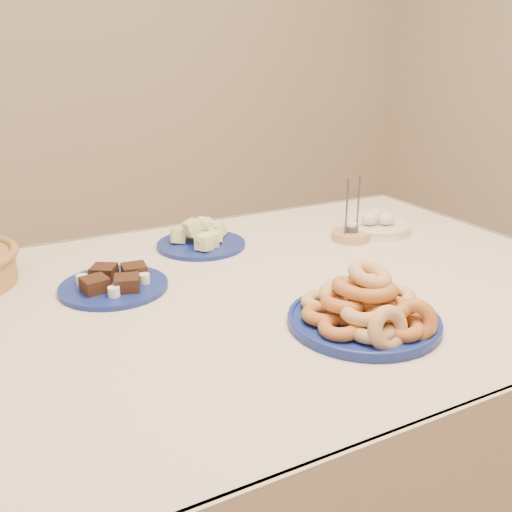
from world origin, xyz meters
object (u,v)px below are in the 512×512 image
brownie_plate (114,283)px  candle_holder (351,234)px  melon_plate (201,239)px  dining_table (246,332)px  egg_bowl (376,225)px  donut_platter (366,309)px

brownie_plate → candle_holder: bearing=2.9°
melon_plate → candle_holder: size_ratio=1.71×
dining_table → egg_bowl: bearing=21.0°
dining_table → donut_platter: 0.33m
brownie_plate → donut_platter: bearing=-46.3°
dining_table → candle_holder: candle_holder is taller
donut_platter → egg_bowl: (0.40, 0.47, -0.02)m
dining_table → donut_platter: bearing=-63.5°
dining_table → brownie_plate: brownie_plate is taller
dining_table → donut_platter: (0.13, -0.26, 0.14)m
melon_plate → brownie_plate: bearing=-148.3°
melon_plate → brownie_plate: size_ratio=1.05×
donut_platter → melon_plate: donut_platter is taller
donut_platter → melon_plate: bearing=100.1°
dining_table → donut_platter: donut_platter is taller
candle_holder → egg_bowl: bearing=12.6°
donut_platter → brownie_plate: donut_platter is taller
brownie_plate → egg_bowl: (0.80, 0.06, 0.01)m
dining_table → brownie_plate: 0.32m
brownie_plate → candle_holder: size_ratio=1.63×
candle_holder → melon_plate: bearing=160.3°
dining_table → brownie_plate: size_ratio=5.79×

